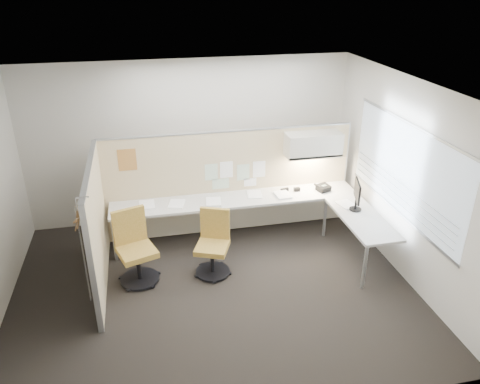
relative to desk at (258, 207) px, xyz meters
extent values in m
cube|color=black|center=(-0.93, -1.13, -0.61)|extent=(5.50, 4.50, 0.01)
cube|color=white|center=(-0.93, -1.13, 2.20)|extent=(5.50, 4.50, 0.01)
cube|color=beige|center=(-0.93, 1.12, 0.80)|extent=(5.50, 0.02, 2.80)
cube|color=beige|center=(-0.93, -3.38, 0.80)|extent=(5.50, 0.02, 2.80)
cube|color=beige|center=(1.82, -1.13, 0.80)|extent=(0.02, 4.50, 2.80)
cube|color=#A7B8C2|center=(1.79, -1.13, 0.95)|extent=(0.01, 2.80, 1.30)
cube|color=beige|center=(-0.38, 0.47, 0.27)|extent=(4.10, 0.06, 1.75)
cube|color=beige|center=(-2.43, -0.63, 0.27)|extent=(0.06, 2.20, 1.75)
cube|color=beige|center=(-0.33, 0.14, 0.11)|extent=(4.00, 0.60, 0.04)
cube|color=beige|center=(1.37, -0.89, 0.11)|extent=(0.60, 1.47, 0.04)
cube|color=beige|center=(-0.33, 0.41, -0.26)|extent=(3.90, 0.02, 0.64)
cylinder|color=#A5A8AA|center=(-2.28, -0.11, -0.26)|extent=(0.05, 0.05, 0.69)
cylinder|color=#A5A8AA|center=(1.12, -1.58, -0.26)|extent=(0.05, 0.05, 0.69)
cylinder|color=#A5A8AA|center=(1.12, -0.11, -0.26)|extent=(0.05, 0.05, 0.69)
cube|color=beige|center=(0.97, 0.26, 0.91)|extent=(0.90, 0.36, 0.38)
cube|color=#FFEABF|center=(0.97, 0.26, 0.70)|extent=(0.60, 0.06, 0.02)
cube|color=#8CBF8C|center=(-0.68, 0.44, 0.50)|extent=(0.21, 0.00, 0.28)
cube|color=white|center=(-0.43, 0.44, 0.52)|extent=(0.21, 0.00, 0.28)
cube|color=#8CBF8C|center=(-0.15, 0.44, 0.45)|extent=(0.21, 0.00, 0.28)
cube|color=white|center=(0.12, 0.44, 0.48)|extent=(0.21, 0.00, 0.28)
cube|color=#8CBF8C|center=(-0.53, 0.44, 0.28)|extent=(0.28, 0.00, 0.18)
cube|color=white|center=(-0.03, 0.44, 0.26)|extent=(0.21, 0.00, 0.14)
cube|color=orange|center=(-1.98, 0.44, 0.82)|extent=(0.28, 0.00, 0.35)
cylinder|color=black|center=(-1.94, -0.75, -0.57)|extent=(0.55, 0.55, 0.03)
cylinder|color=black|center=(-1.94, -0.75, -0.36)|extent=(0.06, 0.06, 0.43)
cube|color=tan|center=(-1.94, -0.75, -0.11)|extent=(0.62, 0.62, 0.09)
cube|color=tan|center=(-2.01, -0.52, 0.20)|extent=(0.46, 0.21, 0.53)
cylinder|color=black|center=(-0.88, -0.79, -0.57)|extent=(0.51, 0.51, 0.03)
cylinder|color=black|center=(-0.88, -0.79, -0.38)|extent=(0.06, 0.06, 0.39)
cube|color=tan|center=(-0.88, -0.79, -0.15)|extent=(0.58, 0.58, 0.08)
cube|color=tan|center=(-0.80, -0.59, 0.13)|extent=(0.42, 0.22, 0.49)
cylinder|color=black|center=(1.37, -0.64, 0.14)|extent=(0.18, 0.18, 0.02)
cylinder|color=black|center=(1.37, -0.64, 0.22)|extent=(0.04, 0.04, 0.17)
cube|color=black|center=(1.37, -0.64, 0.45)|extent=(0.16, 0.43, 0.30)
cube|color=black|center=(1.37, -0.64, 0.45)|extent=(0.12, 0.39, 0.26)
cube|color=black|center=(1.15, 0.12, 0.18)|extent=(0.25, 0.25, 0.12)
cylinder|color=black|center=(1.06, 0.14, 0.21)|extent=(0.09, 0.17, 0.04)
cube|color=black|center=(0.51, 0.25, 0.15)|extent=(0.15, 0.07, 0.05)
cube|color=black|center=(0.71, 0.20, 0.16)|extent=(0.10, 0.06, 0.06)
cube|color=silver|center=(-2.43, -1.56, 1.17)|extent=(0.14, 0.02, 0.02)
cylinder|color=silver|center=(-2.50, -1.56, 1.09)|extent=(0.02, 0.02, 0.14)
cube|color=#AD7F4C|center=(-2.50, -1.56, 0.96)|extent=(0.02, 0.42, 0.12)
cube|color=#AD7F4C|center=(-2.53, -1.53, 0.92)|extent=(0.02, 0.42, 0.12)
cube|color=#93969C|center=(-2.51, -1.61, 0.35)|extent=(0.01, 0.07, 1.05)
cube|color=white|center=(-1.75, 0.18, 0.14)|extent=(0.23, 0.30, 0.03)
cube|color=white|center=(-1.29, 0.14, 0.14)|extent=(0.30, 0.35, 0.02)
cube|color=white|center=(-0.72, 0.05, 0.15)|extent=(0.27, 0.33, 0.04)
cube|color=white|center=(-0.01, 0.22, 0.14)|extent=(0.27, 0.33, 0.01)
cube|color=white|center=(0.43, 0.08, 0.14)|extent=(0.25, 0.32, 0.03)
cube|color=white|center=(1.31, -0.45, 0.14)|extent=(0.29, 0.34, 0.02)
camera|label=1|loc=(-1.71, -6.48, 3.43)|focal=35.00mm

